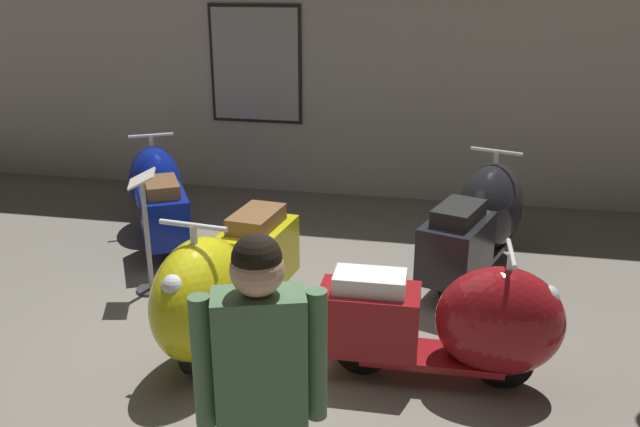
{
  "coord_description": "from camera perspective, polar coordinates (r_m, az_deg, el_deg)",
  "views": [
    {
      "loc": [
        1.2,
        -4.26,
        2.7
      ],
      "look_at": [
        0.11,
        1.07,
        0.74
      ],
      "focal_mm": 37.11,
      "sensor_mm": 36.0,
      "label": 1
    }
  ],
  "objects": [
    {
      "name": "scooter_1",
      "position": [
        5.03,
        -8.59,
        -6.14
      ],
      "size": [
        0.76,
        1.91,
        1.14
      ],
      "rotation": [
        0.0,
        0.0,
        -1.7
      ],
      "color": "black",
      "rests_on": "ground"
    },
    {
      "name": "scooter_3",
      "position": [
        6.45,
        13.7,
        -0.56
      ],
      "size": [
        1.1,
        1.92,
        1.13
      ],
      "rotation": [
        0.0,
        0.0,
        1.24
      ],
      "color": "black",
      "rests_on": "ground"
    },
    {
      "name": "visitor_0",
      "position": [
        3.01,
        -5.09,
        -14.75
      ],
      "size": [
        0.56,
        0.36,
        1.72
      ],
      "rotation": [
        0.0,
        0.0,
        1.89
      ],
      "color": "black",
      "rests_on": "ground"
    },
    {
      "name": "ground_plane",
      "position": [
        5.18,
        -3.67,
        -11.63
      ],
      "size": [
        60.0,
        60.0,
        0.0
      ],
      "primitive_type": "plane",
      "color": "slate"
    },
    {
      "name": "scooter_2",
      "position": [
        4.68,
        11.85,
        -9.18
      ],
      "size": [
        1.68,
        0.56,
        1.02
      ],
      "rotation": [
        0.0,
        0.0,
        0.02
      ],
      "color": "black",
      "rests_on": "ground"
    },
    {
      "name": "showroom_back_wall",
      "position": [
        8.33,
        4.59,
        14.35
      ],
      "size": [
        18.0,
        0.63,
        3.84
      ],
      "color": "#ADA89E",
      "rests_on": "ground"
    },
    {
      "name": "scooter_0",
      "position": [
        7.32,
        -13.81,
        1.66
      ],
      "size": [
        1.31,
        1.79,
        1.08
      ],
      "rotation": [
        0.0,
        0.0,
        2.09
      ],
      "color": "black",
      "rests_on": "ground"
    },
    {
      "name": "info_stanchion",
      "position": [
        6.07,
        -14.63,
        -2.45
      ],
      "size": [
        0.33,
        0.38,
        1.12
      ],
      "color": "#333338",
      "rests_on": "ground"
    }
  ]
}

